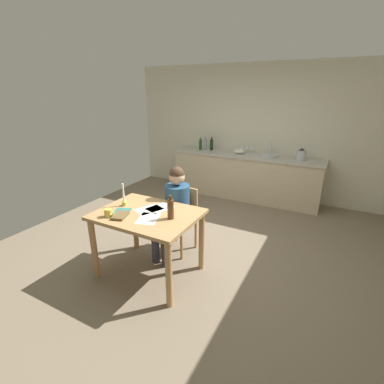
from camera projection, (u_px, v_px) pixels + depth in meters
The scene contains 23 objects.
ground_plane at pixel (194, 248), 3.94m from camera, with size 5.20×5.20×0.04m, color #7A6B56.
wall_back at pixel (253, 132), 5.64m from camera, with size 5.20×0.12×2.60m, color beige.
kitchen_counter at pixel (245, 176), 5.63m from camera, with size 2.95×0.64×0.90m.
dining_table at pixel (148, 223), 3.16m from camera, with size 1.14×0.85×0.79m.
chair_at_table at pixel (181, 216), 3.75m from camera, with size 0.43×0.43×0.87m.
person_seated at pixel (174, 207), 3.57m from camera, with size 0.35×0.61×1.19m.
coffee_mug at pixel (108, 213), 3.01m from camera, with size 0.12×0.08×0.09m.
candlestick at pixel (124, 200), 3.29m from camera, with size 0.06×0.06×0.28m.
book_magazine at pixel (120, 216), 3.02m from camera, with size 0.14×0.21×0.03m, color brown.
book_cookery at pixel (121, 213), 3.10m from camera, with size 0.17×0.23×0.02m, color #337263.
paper_letter at pixel (148, 218), 2.98m from camera, with size 0.21×0.30×0.00m, color white.
paper_bill at pixel (160, 208), 3.25m from camera, with size 0.21×0.30×0.00m, color white.
paper_envelope at pixel (149, 209), 3.20m from camera, with size 0.21×0.30×0.00m, color white.
wine_bottle_on_table at pixel (171, 209), 2.94m from camera, with size 0.07×0.07×0.26m.
sink_unit at pixel (268, 155), 5.28m from camera, with size 0.36×0.36×0.24m.
bottle_oil at pixel (200, 144), 5.91m from camera, with size 0.06×0.06×0.25m.
bottle_vinegar at pixel (205, 144), 5.87m from camera, with size 0.07×0.07×0.28m.
bottle_wine_red at pixel (212, 144), 5.86m from camera, with size 0.07×0.07×0.27m.
mixing_bowl at pixel (239, 151), 5.54m from camera, with size 0.21×0.21×0.09m, color white.
stovetop_kettle at pixel (301, 155), 5.00m from camera, with size 0.18×0.18×0.22m.
wine_glass_near_sink at pixel (252, 148), 5.54m from camera, with size 0.07×0.07×0.15m.
wine_glass_by_kettle at pixel (247, 147), 5.59m from camera, with size 0.07×0.07×0.15m.
wine_glass_back_left at pixel (241, 147), 5.63m from camera, with size 0.07×0.07×0.15m.
Camera 1 is at (1.59, -3.03, 2.09)m, focal length 25.89 mm.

